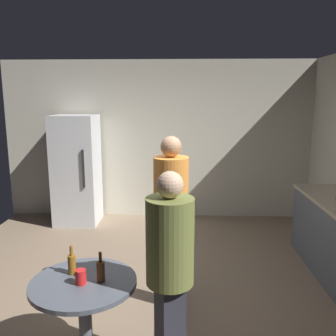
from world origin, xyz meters
name	(u,v)px	position (x,y,z in m)	size (l,w,h in m)	color
ground_plane	(144,296)	(0.00, 0.00, -0.05)	(5.20, 5.20, 0.10)	#7A6651
wall_back	(159,140)	(0.00, 2.63, 1.35)	(5.32, 0.06, 2.70)	beige
refrigerator	(77,170)	(-1.34, 2.20, 0.90)	(0.70, 0.68, 1.80)	silver
foreground_table	(84,294)	(-0.34, -1.13, 0.63)	(0.80, 0.80, 0.73)	#4C515B
beer_bottle_amber	(72,264)	(-0.45, -1.02, 0.82)	(0.06, 0.06, 0.23)	#8C5919
beer_bottle_brown	(101,271)	(-0.20, -1.12, 0.82)	(0.06, 0.06, 0.23)	#593314
plastic_cup_red	(81,277)	(-0.34, -1.17, 0.79)	(0.08, 0.08, 0.11)	red
person_in_orange_shirt	(171,209)	(0.29, -0.20, 1.01)	(0.43, 0.43, 1.73)	#2D2D38
person_in_olive_shirt	(170,264)	(0.32, -1.22, 0.93)	(0.44, 0.44, 1.60)	#2D2D38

